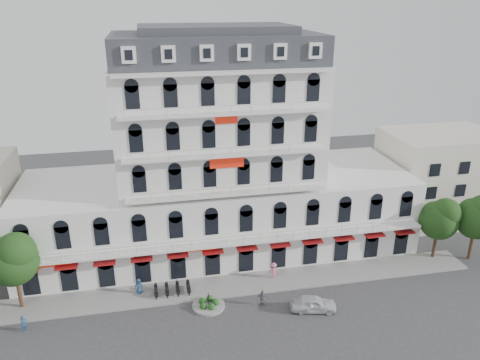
% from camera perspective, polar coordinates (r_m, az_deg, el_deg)
% --- Properties ---
extents(ground, '(120.00, 120.00, 0.00)m').
position_cam_1_polar(ground, '(43.69, 1.43, -19.33)').
color(ground, '#38383A').
rests_on(ground, ground).
extents(sidewalk, '(53.00, 4.00, 0.16)m').
position_cam_1_polar(sidewalk, '(50.63, -0.88, -12.71)').
color(sidewalk, gray).
rests_on(sidewalk, ground).
extents(main_building, '(45.00, 15.00, 25.80)m').
position_cam_1_polar(main_building, '(54.03, -2.70, 1.37)').
color(main_building, silver).
rests_on(main_building, ground).
extents(flank_building_east, '(14.00, 10.00, 12.00)m').
position_cam_1_polar(flank_building_east, '(68.13, 22.86, 0.43)').
color(flank_building_east, beige).
rests_on(flank_building_east, ground).
extents(traffic_island, '(3.20, 3.20, 1.60)m').
position_cam_1_polar(traffic_island, '(47.74, -3.86, -14.90)').
color(traffic_island, gray).
rests_on(traffic_island, ground).
extents(parked_scooter_row, '(4.40, 1.80, 1.10)m').
position_cam_1_polar(parked_scooter_row, '(49.96, -8.22, -13.60)').
color(parked_scooter_row, black).
rests_on(parked_scooter_row, ground).
extents(tree_west_inner, '(4.76, 4.76, 8.25)m').
position_cam_1_polar(tree_west_inner, '(49.37, -25.97, -8.49)').
color(tree_west_inner, '#382314').
rests_on(tree_west_inner, ground).
extents(tree_east_inner, '(4.40, 4.37, 7.57)m').
position_cam_1_polar(tree_east_inner, '(57.63, 23.18, -4.24)').
color(tree_east_inner, '#382314').
rests_on(tree_east_inner, ground).
extents(tree_east_outer, '(4.65, 4.65, 8.05)m').
position_cam_1_polar(tree_east_outer, '(59.09, 26.98, -3.90)').
color(tree_east_outer, '#382314').
rests_on(tree_east_outer, ground).
extents(parked_car, '(4.72, 2.69, 1.51)m').
position_cam_1_polar(parked_car, '(47.45, 8.94, -14.66)').
color(parked_car, silver).
rests_on(parked_car, ground).
extents(pedestrian_left, '(0.92, 0.65, 1.78)m').
position_cam_1_polar(pedestrian_left, '(50.07, -12.22, -12.59)').
color(pedestrian_left, navy).
rests_on(pedestrian_left, ground).
extents(pedestrian_mid, '(1.07, 0.71, 1.69)m').
position_cam_1_polar(pedestrian_mid, '(47.57, 2.76, -14.15)').
color(pedestrian_mid, slate).
rests_on(pedestrian_mid, ground).
extents(pedestrian_right, '(1.29, 0.78, 1.94)m').
position_cam_1_polar(pedestrian_right, '(51.43, 4.10, -10.98)').
color(pedestrian_right, pink).
rests_on(pedestrian_right, ground).
extents(pedestrian_far, '(0.65, 0.69, 1.58)m').
position_cam_1_polar(pedestrian_far, '(48.67, -24.88, -15.60)').
color(pedestrian_far, navy).
rests_on(pedestrian_far, ground).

